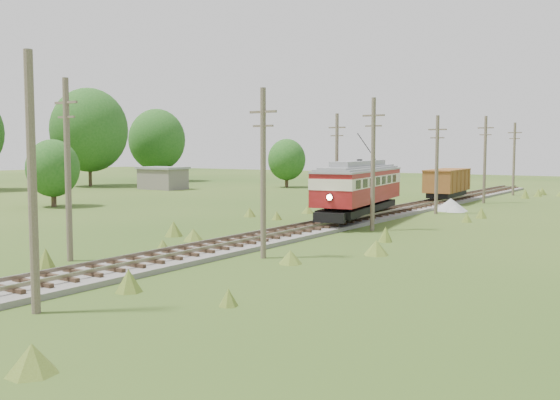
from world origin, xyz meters
The scene contains 17 objects.
railbed_main centered at (0.00, 34.00, 0.19)m, with size 3.60×96.00×0.57m.
streetcar centered at (0.00, 35.38, 2.82)m, with size 5.29×13.69×6.19m.
gondola centered at (0.00, 55.64, 2.13)m, with size 3.52×8.95×2.91m.
gravel_pile centered at (3.27, 47.26, 0.52)m, with size 3.09×3.27×1.12m.
utility_pole_r_1 centered at (3.10, 5.00, 4.40)m, with size 0.30×0.30×8.80m.
utility_pole_r_2 centered at (3.30, 18.00, 4.42)m, with size 1.60×0.30×8.60m.
utility_pole_r_3 centered at (3.20, 31.00, 4.63)m, with size 1.60×0.30×9.00m.
utility_pole_r_4 centered at (3.00, 44.00, 4.32)m, with size 1.60×0.30×8.40m.
utility_pole_r_5 centered at (3.40, 57.00, 4.58)m, with size 1.60×0.30×8.90m.
utility_pole_r_6 centered at (3.20, 70.00, 4.47)m, with size 1.60×0.30×8.70m.
utility_pole_l_a centered at (-4.20, 12.00, 4.63)m, with size 1.60×0.30×9.00m.
utility_pole_l_b centered at (-4.50, 40.00, 4.42)m, with size 1.60×0.30×8.60m.
tree_left_4 centered at (-54.00, 54.00, 8.37)m, with size 11.34×11.34×14.61m.
tree_left_5 centered at (-56.00, 70.00, 7.12)m, with size 9.66×9.66×12.44m.
tree_mid_a centered at (-28.00, 68.00, 4.02)m, with size 5.46×5.46×7.03m.
tree_mid_c centered at (-30.00, 30.00, 3.71)m, with size 5.04×5.04×6.49m.
shed centered at (-40.00, 55.00, 1.57)m, with size 6.40×4.40×3.10m.
Camera 1 is at (21.47, -7.60, 5.54)m, focal length 40.00 mm.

